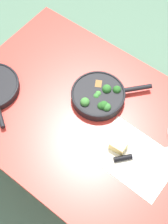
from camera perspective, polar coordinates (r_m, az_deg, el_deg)
name	(u,v)px	position (r m, az deg, el deg)	size (l,w,h in m)	color
ground_plane	(84,165)	(2.23, 0.00, -9.61)	(14.00, 14.00, 0.00)	#51755B
dining_table_red	(84,121)	(1.62, 0.00, -1.69)	(1.29, 0.91, 0.74)	red
skillet_broccoli	(99,95)	(1.57, 2.77, 3.04)	(0.33, 0.35, 0.07)	black
parchment_sheet	(134,157)	(1.47, 9.05, -8.16)	(0.37, 0.27, 0.00)	silver
grater_knife	(135,156)	(1.46, 9.29, -7.94)	(0.20, 0.23, 0.02)	silver
cheese_block	(118,145)	(1.46, 6.30, -6.08)	(0.08, 0.06, 0.05)	#EFD67A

